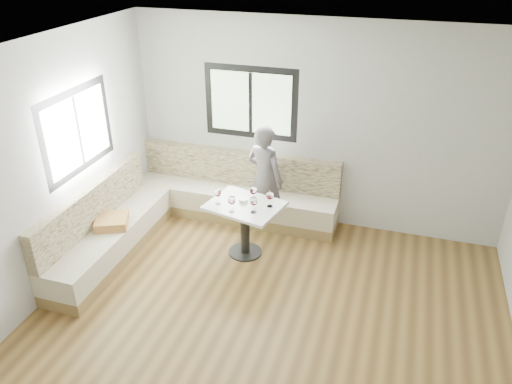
# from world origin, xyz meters

# --- Properties ---
(room) EXTENTS (5.01, 5.01, 2.81)m
(room) POSITION_xyz_m (-0.08, 0.08, 1.41)
(room) COLOR brown
(room) RESTS_ON ground
(banquette) EXTENTS (2.90, 2.80, 0.95)m
(banquette) POSITION_xyz_m (-1.59, 1.63, 0.33)
(banquette) COLOR olive
(banquette) RESTS_ON ground
(table) EXTENTS (1.00, 0.86, 0.72)m
(table) POSITION_xyz_m (-0.63, 1.40, 0.54)
(table) COLOR black
(table) RESTS_ON ground
(person) EXTENTS (0.64, 0.53, 1.51)m
(person) POSITION_xyz_m (-0.57, 2.08, 0.76)
(person) COLOR #565053
(person) RESTS_ON ground
(olive_ramekin) EXTENTS (0.11, 0.11, 0.04)m
(olive_ramekin) POSITION_xyz_m (-0.67, 1.46, 0.74)
(olive_ramekin) COLOR white
(olive_ramekin) RESTS_ON table
(wine_glass_a) EXTENTS (0.09, 0.09, 0.21)m
(wine_glass_a) POSITION_xyz_m (-0.95, 1.32, 0.87)
(wine_glass_a) COLOR white
(wine_glass_a) RESTS_ON table
(wine_glass_b) EXTENTS (0.09, 0.09, 0.21)m
(wine_glass_b) POSITION_xyz_m (-0.72, 1.19, 0.87)
(wine_glass_b) COLOR white
(wine_glass_b) RESTS_ON table
(wine_glass_c) EXTENTS (0.09, 0.09, 0.21)m
(wine_glass_c) POSITION_xyz_m (-0.47, 1.25, 0.87)
(wine_glass_c) COLOR white
(wine_glass_c) RESTS_ON table
(wine_glass_d) EXTENTS (0.09, 0.09, 0.21)m
(wine_glass_d) POSITION_xyz_m (-0.56, 1.51, 0.87)
(wine_glass_d) COLOR white
(wine_glass_d) RESTS_ON table
(wine_glass_e) EXTENTS (0.09, 0.09, 0.21)m
(wine_glass_e) POSITION_xyz_m (-0.32, 1.44, 0.87)
(wine_glass_e) COLOR white
(wine_glass_e) RESTS_ON table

